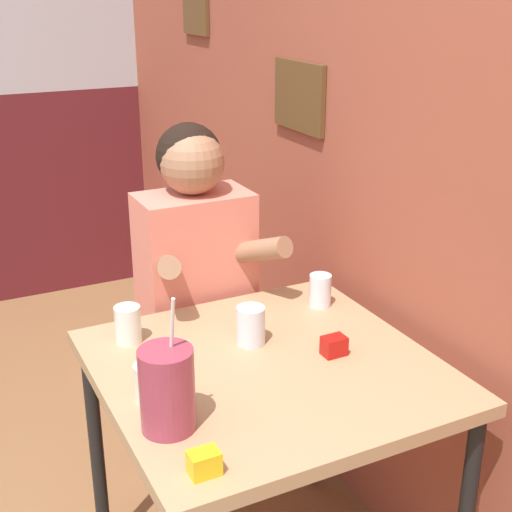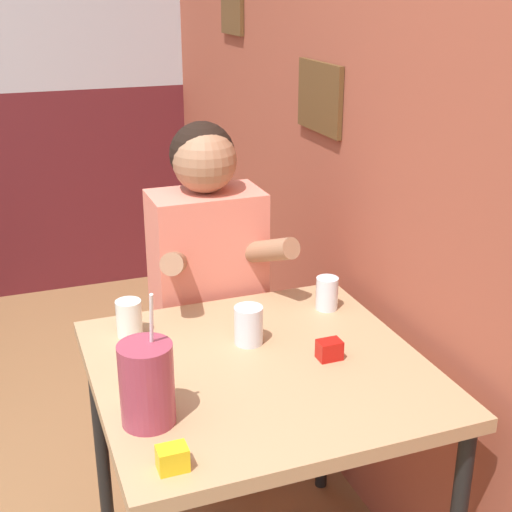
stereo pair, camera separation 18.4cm
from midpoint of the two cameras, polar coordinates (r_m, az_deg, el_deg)
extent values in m
cube|color=#9E4C38|center=(2.68, -1.74, 15.16)|extent=(0.06, 4.78, 2.70)
cube|color=brown|center=(3.13, -6.67, 19.54)|extent=(0.02, 0.25, 0.26)
cube|color=brown|center=(2.35, 1.17, 12.63)|extent=(0.02, 0.30, 0.22)
cube|color=tan|center=(1.80, -2.10, -9.21)|extent=(0.81, 0.80, 0.04)
cylinder|color=black|center=(2.20, -15.04, -15.14)|extent=(0.04, 0.04, 0.71)
cylinder|color=black|center=(2.40, 2.42, -10.97)|extent=(0.04, 0.04, 0.71)
cube|color=#EA7F6B|center=(2.48, -6.64, -13.10)|extent=(0.31, 0.20, 0.48)
cube|color=#EA7F6B|center=(2.23, -7.19, -2.00)|extent=(0.34, 0.20, 0.56)
sphere|color=black|center=(2.13, -7.89, 7.92)|extent=(0.20, 0.20, 0.20)
sphere|color=#9E7051|center=(2.11, -7.66, 7.42)|extent=(0.19, 0.19, 0.19)
cylinder|color=#9E7051|center=(2.02, -9.62, -0.86)|extent=(0.14, 0.27, 0.15)
cylinder|color=#9E7051|center=(2.11, -2.58, 0.37)|extent=(0.14, 0.27, 0.15)
cylinder|color=#99384C|center=(1.53, -10.62, -10.57)|extent=(0.12, 0.12, 0.19)
cylinder|color=white|center=(1.47, -10.33, -5.67)|extent=(0.01, 0.04, 0.14)
cylinder|color=silver|center=(2.07, 2.63, -2.82)|extent=(0.06, 0.06, 0.10)
cylinder|color=silver|center=(1.92, -12.95, -5.41)|extent=(0.07, 0.07, 0.10)
cylinder|color=silver|center=(1.66, -11.54, -9.93)|extent=(0.08, 0.08, 0.09)
cylinder|color=silver|center=(1.86, -3.27, -5.63)|extent=(0.08, 0.08, 0.10)
cube|color=#B7140F|center=(1.82, 3.37, -7.26)|extent=(0.06, 0.04, 0.05)
cube|color=yellow|center=(1.43, -8.01, -16.20)|extent=(0.06, 0.04, 0.05)
camera|label=1|loc=(0.09, -92.86, -1.11)|focal=50.00mm
camera|label=2|loc=(0.09, 87.14, 1.11)|focal=50.00mm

